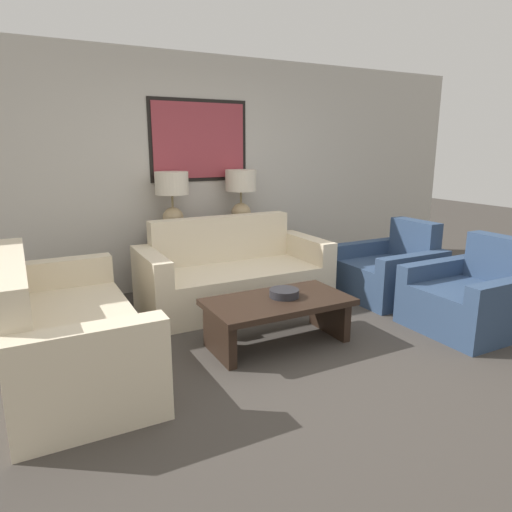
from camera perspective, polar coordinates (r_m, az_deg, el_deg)
name	(u,v)px	position (r m, az deg, el deg)	size (l,w,h in m)	color
ground_plane	(320,365)	(3.64, 8.07, -13.35)	(20.00, 20.00, 0.00)	#3D3833
back_wall	(199,173)	(5.50, -7.20, 10.27)	(7.75, 0.12, 2.65)	beige
console_table	(209,258)	(5.38, -5.85, -0.21)	(1.33, 0.40, 0.72)	#332319
table_lamp_left	(172,194)	(5.12, -10.44, 7.66)	(0.36, 0.36, 0.65)	tan
table_lamp_right	(241,190)	(5.42, -1.90, 8.20)	(0.36, 0.36, 0.65)	tan
couch_by_back_wall	(233,277)	(4.81, -2.87, -2.58)	(1.94, 0.89, 0.90)	beige
couch_by_side	(67,333)	(3.67, -22.60, -8.90)	(0.89, 1.94, 0.90)	beige
coffee_table	(278,311)	(3.85, 2.75, -6.85)	(1.20, 0.65, 0.40)	black
decorative_bowl	(284,293)	(3.87, 3.54, -4.65)	(0.25, 0.25, 0.07)	#232328
armchair_near_back_wall	(390,272)	(5.28, 16.43, -1.97)	(0.93, 0.88, 0.83)	navy
armchair_near_camera	(471,299)	(4.63, 25.29, -4.90)	(0.93, 0.88, 0.83)	navy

